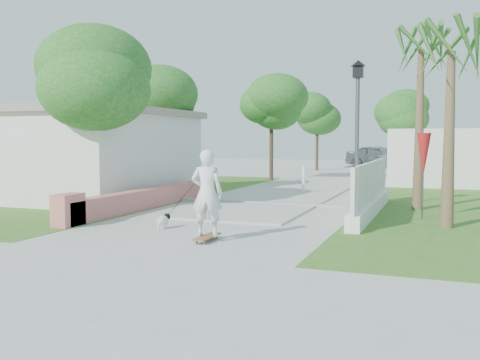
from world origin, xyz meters
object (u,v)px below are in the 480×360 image
at_px(patio_umbrella, 424,156).
at_px(parked_car, 379,156).
at_px(skateboarder, 186,198).
at_px(bollard, 304,179).
at_px(street_lamp, 357,129).
at_px(dog, 163,220).

bearing_deg(patio_umbrella, parked_car, 98.46).
bearing_deg(skateboarder, bollard, -103.44).
distance_m(street_lamp, parked_car, 26.25).
bearing_deg(skateboarder, parked_car, -103.55).
distance_m(patio_umbrella, parked_car, 27.43).
xyz_separation_m(patio_umbrella, parked_car, (-4.03, 27.12, -0.83)).
xyz_separation_m(street_lamp, bollard, (-2.70, 4.50, -1.84)).
bearing_deg(street_lamp, dog, -128.76).
relative_size(patio_umbrella, skateboarder, 1.14).
distance_m(skateboarder, dog, 1.26).
bearing_deg(parked_car, skateboarder, -162.91).
height_order(patio_umbrella, skateboarder, patio_umbrella).
bearing_deg(skateboarder, street_lamp, -130.65).
bearing_deg(bollard, skateboarder, -91.33).
bearing_deg(street_lamp, skateboarder, -118.54).
xyz_separation_m(bollard, skateboarder, (-0.23, -9.89, 0.24)).
relative_size(bollard, dog, 2.03).
bearing_deg(dog, parked_car, 93.35).
relative_size(skateboarder, dog, 3.74).
relative_size(dog, parked_car, 0.11).
bearing_deg(street_lamp, bollard, 120.96).
relative_size(street_lamp, dog, 8.28).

